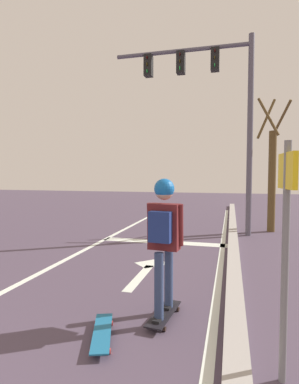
% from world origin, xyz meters
% --- Properties ---
extents(lane_line_center, '(0.12, 20.00, 0.01)m').
position_xyz_m(lane_line_center, '(-0.37, 6.00, 0.00)').
color(lane_line_center, silver).
rests_on(lane_line_center, ground).
extents(lane_line_curbside, '(0.12, 20.00, 0.01)m').
position_xyz_m(lane_line_curbside, '(2.75, 6.00, 0.00)').
color(lane_line_curbside, silver).
rests_on(lane_line_curbside, ground).
extents(stop_bar, '(3.27, 0.40, 0.01)m').
position_xyz_m(stop_bar, '(1.27, 8.22, 0.00)').
color(stop_bar, silver).
rests_on(stop_bar, ground).
extents(lane_arrow_stem, '(0.16, 1.40, 0.01)m').
position_xyz_m(lane_arrow_stem, '(1.43, 5.43, 0.00)').
color(lane_arrow_stem, silver).
rests_on(lane_arrow_stem, ground).
extents(lane_arrow_head, '(0.71, 0.71, 0.01)m').
position_xyz_m(lane_arrow_head, '(1.43, 6.28, 0.00)').
color(lane_arrow_head, silver).
rests_on(lane_arrow_head, ground).
extents(curb_strip, '(0.24, 24.00, 0.14)m').
position_xyz_m(curb_strip, '(3.00, 6.00, 0.07)').
color(curb_strip, '#A29D97').
rests_on(curb_strip, ground).
extents(skateboard, '(0.30, 0.83, 0.08)m').
position_xyz_m(skateboard, '(2.16, 4.03, 0.07)').
color(skateboard, black).
rests_on(skateboard, ground).
extents(skater, '(0.45, 0.62, 1.64)m').
position_xyz_m(skater, '(2.16, 4.02, 1.12)').
color(skater, navy).
rests_on(skater, skateboard).
extents(spare_skateboard, '(0.46, 0.86, 0.08)m').
position_xyz_m(spare_skateboard, '(1.61, 3.42, 0.07)').
color(spare_skateboard, '#1B638E').
rests_on(spare_skateboard, ground).
extents(traffic_signal_mast, '(4.07, 0.34, 5.70)m').
position_xyz_m(traffic_signal_mast, '(2.31, 9.72, 4.16)').
color(traffic_signal_mast, '#555161').
rests_on(traffic_signal_mast, ground).
extents(street_sign_post, '(0.08, 0.44, 2.05)m').
position_xyz_m(street_sign_post, '(3.38, 3.18, 1.35)').
color(street_sign_post, slate).
rests_on(street_sign_post, ground).
extents(roadside_tree, '(1.00, 1.01, 4.13)m').
position_xyz_m(roadside_tree, '(4.14, 10.54, 1.81)').
color(roadside_tree, brown).
rests_on(roadside_tree, ground).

